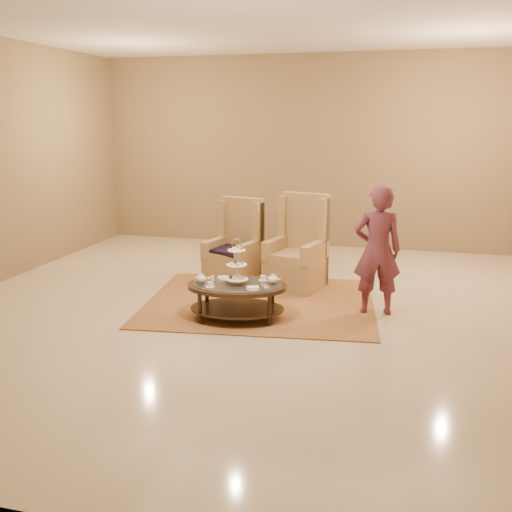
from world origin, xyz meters
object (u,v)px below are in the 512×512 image
(armchair_left, at_px, (236,255))
(armchair_right, at_px, (298,256))
(person, at_px, (377,251))
(tea_table, at_px, (237,290))

(armchair_left, xyz_separation_m, armchair_right, (0.92, 0.03, 0.03))
(armchair_left, relative_size, person, 0.78)
(armchair_left, height_order, armchair_right, armchair_right)
(tea_table, bearing_deg, person, 13.87)
(tea_table, distance_m, armchair_right, 1.62)
(armchair_left, relative_size, armchair_right, 0.93)
(tea_table, xyz_separation_m, armchair_left, (-0.46, 1.52, 0.06))
(person, bearing_deg, tea_table, 10.27)
(tea_table, height_order, armchair_right, armchair_right)
(person, bearing_deg, armchair_right, -50.65)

